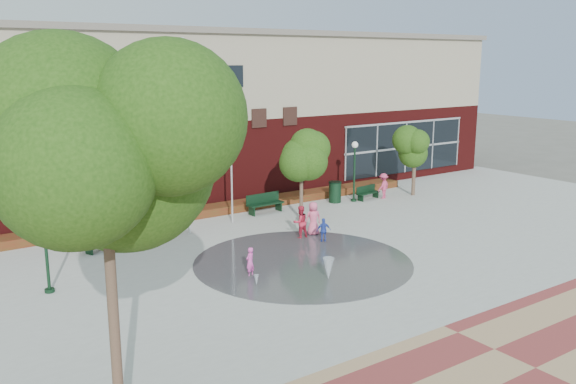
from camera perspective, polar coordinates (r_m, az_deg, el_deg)
ground at (r=21.39m, az=6.19°, el=-8.72°), size 120.00×120.00×0.00m
plaza_concrete at (r=24.36m, az=-0.00°, el=-5.98°), size 46.00×18.00×0.01m
paver_band at (r=17.22m, az=22.16°, el=-15.05°), size 46.00×6.00×0.01m
splash_pad at (r=23.59m, az=1.39°, el=-6.60°), size 8.40×8.40×0.01m
library_building at (r=35.18m, az=-12.72°, el=7.13°), size 44.40×10.40×9.20m
flower_bed at (r=30.66m, az=-8.13°, el=-2.25°), size 26.00×1.20×0.40m
flagpole_left at (r=26.75m, az=-9.45°, el=5.97°), size 1.01×0.16×8.56m
flagpole_right at (r=28.46m, az=-5.31°, el=4.56°), size 0.80×0.35×6.85m
lamp_left at (r=21.53m, az=-21.83°, el=-3.52°), size 0.36×0.36×3.39m
lamp_right at (r=33.20m, az=6.24°, el=2.57°), size 0.35×0.35×3.32m
bench_left at (r=26.06m, az=-16.98°, el=-4.70°), size 1.69×1.03×0.83m
bench_mid at (r=30.84m, az=-2.15°, el=-1.42°), size 2.02×0.65×1.01m
bench_right at (r=34.11m, az=7.49°, el=-0.30°), size 1.59×0.64×0.78m
trash_can at (r=33.16m, az=4.42°, el=0.00°), size 0.71×0.71×1.16m
tree_big_left at (r=11.75m, az=-16.84°, el=1.90°), size 4.94×4.94×7.89m
tree_mid at (r=29.07m, az=1.27°, el=3.29°), size 2.51×2.51×4.24m
tree_small_right at (r=35.14m, az=11.81°, el=4.26°), size 2.30×2.30×3.93m
water_jet_a at (r=21.79m, az=3.79°, el=-8.27°), size 0.41×0.41×0.80m
water_jet_b at (r=21.23m, az=-2.97°, el=-8.83°), size 0.17×0.17×0.39m
child_splash at (r=22.04m, az=-3.58°, el=-6.54°), size 0.46×0.39×1.08m
adult_red at (r=26.50m, az=1.16°, el=-2.83°), size 0.72×0.57×1.45m
adult_pink at (r=26.99m, az=2.37°, el=-2.49°), size 0.82×0.63×1.51m
child_blue at (r=25.98m, az=3.36°, el=-3.60°), size 0.67×0.46×1.06m
person_bench at (r=34.42m, az=8.91°, el=0.56°), size 1.04×0.78×1.43m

